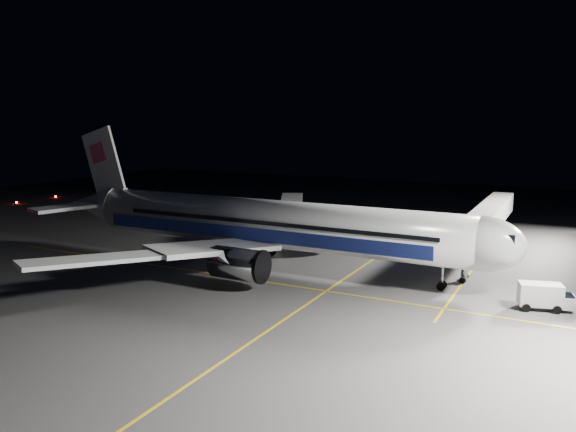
# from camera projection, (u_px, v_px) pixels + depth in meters

# --- Properties ---
(ground) EXTENTS (200.00, 200.00, 0.00)m
(ground) POSITION_uv_depth(u_px,v_px,m) (270.00, 266.00, 67.68)
(ground) COLOR #4C4C4F
(ground) RESTS_ON ground
(guide_line_main) EXTENTS (0.25, 80.00, 0.01)m
(guide_line_main) POSITION_uv_depth(u_px,v_px,m) (347.00, 277.00, 63.16)
(guide_line_main) COLOR gold
(guide_line_main) RESTS_ON ground
(guide_line_cross) EXTENTS (70.00, 0.25, 0.01)m
(guide_line_cross) POSITION_uv_depth(u_px,v_px,m) (244.00, 279.00, 62.42)
(guide_line_cross) COLOR gold
(guide_line_cross) RESTS_ON ground
(guide_line_side) EXTENTS (0.25, 40.00, 0.01)m
(guide_line_side) POSITION_uv_depth(u_px,v_px,m) (473.00, 269.00, 66.50)
(guide_line_side) COLOR gold
(guide_line_side) RESTS_ON ground
(airliner) EXTENTS (61.48, 54.22, 16.64)m
(airliner) POSITION_uv_depth(u_px,v_px,m) (262.00, 223.00, 67.28)
(airliner) COLOR silver
(airliner) RESTS_ON ground
(jet_bridge) EXTENTS (3.60, 34.40, 6.30)m
(jet_bridge) POSITION_uv_depth(u_px,v_px,m) (485.00, 220.00, 72.77)
(jet_bridge) COLOR #B2B2B7
(jet_bridge) RESTS_ON ground
(service_truck) EXTENTS (5.23, 3.19, 2.50)m
(service_truck) POSITION_uv_depth(u_px,v_px,m) (545.00, 296.00, 52.07)
(service_truck) COLOR white
(service_truck) RESTS_ON ground
(baggage_tug) EXTENTS (2.87, 2.53, 1.78)m
(baggage_tug) POSITION_uv_depth(u_px,v_px,m) (269.00, 235.00, 81.57)
(baggage_tug) COLOR black
(baggage_tug) RESTS_ON ground
(safety_cone_a) EXTENTS (0.40, 0.40, 0.60)m
(safety_cone_a) POSITION_uv_depth(u_px,v_px,m) (355.00, 247.00, 76.43)
(safety_cone_a) COLOR #FF580A
(safety_cone_a) RESTS_ON ground
(safety_cone_b) EXTENTS (0.43, 0.43, 0.65)m
(safety_cone_b) POSITION_uv_depth(u_px,v_px,m) (349.00, 250.00, 74.42)
(safety_cone_b) COLOR #FF580A
(safety_cone_b) RESTS_ON ground
(safety_cone_c) EXTENTS (0.39, 0.39, 0.58)m
(safety_cone_c) POSITION_uv_depth(u_px,v_px,m) (297.00, 239.00, 81.34)
(safety_cone_c) COLOR #FF580A
(safety_cone_c) RESTS_ON ground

